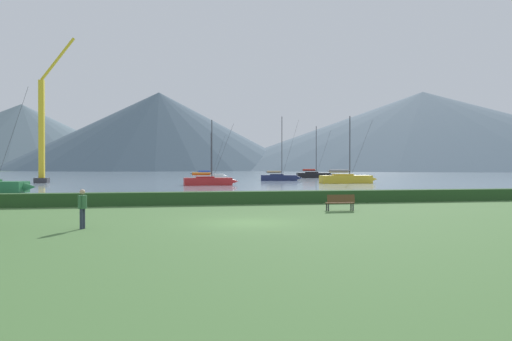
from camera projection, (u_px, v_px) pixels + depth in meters
name	position (u px, v px, depth m)	size (l,w,h in m)	color
ground_plane	(247.00, 223.00, 21.60)	(1000.00, 1000.00, 0.00)	#477038
harbor_water	(179.00, 174.00, 156.26)	(320.00, 246.00, 0.00)	#8499A8
hedge_line	(221.00, 198.00, 32.41)	(80.00, 1.20, 0.87)	#284C23
sailboat_slip_0	(209.00, 181.00, 65.32)	(7.67, 2.51, 9.12)	red
sailboat_slip_2	(346.00, 178.00, 73.24)	(9.20, 3.18, 10.49)	gold
sailboat_slip_3	(279.00, 177.00, 86.66)	(7.83, 3.52, 11.84)	navy
sailboat_slip_5	(209.00, 176.00, 100.30)	(7.60, 2.63, 9.83)	white
sailboat_slip_7	(314.00, 175.00, 108.23)	(8.83, 3.38, 11.89)	black
park_bench_near_path	(340.00, 202.00, 27.62)	(1.68, 0.49, 0.95)	brown
person_seated_viewer	(82.00, 206.00, 19.53)	(0.36, 0.55, 1.65)	#2D3347
dock_crane	(43.00, 135.00, 74.52)	(6.07, 2.00, 23.31)	#333338
distant_hill_west_ridge	(420.00, 138.00, 341.38)	(196.74, 196.74, 46.33)	slate
distant_hill_central_peak	(159.00, 131.00, 357.49)	(225.60, 225.60, 59.23)	#425666
distant_hill_east_ridge	(423.00, 131.00, 380.70)	(356.23, 356.23, 63.36)	#4C6070
distant_hill_far_shoulder	(21.00, 137.00, 402.94)	(231.82, 231.82, 56.31)	slate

